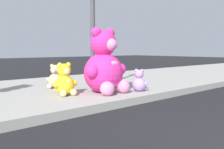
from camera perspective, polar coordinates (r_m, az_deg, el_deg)
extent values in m
cube|color=#9E9B93|center=(6.26, -15.98, -3.79)|extent=(28.00, 4.40, 0.15)
cylinder|color=#4C4C51|center=(6.06, -4.26, 12.01)|extent=(0.11, 0.11, 3.20)
sphere|color=#F22D93|center=(5.53, -1.88, 0.36)|extent=(0.84, 0.84, 0.84)
ellipsoid|color=pink|center=(5.31, 0.32, 0.15)|extent=(0.47, 0.20, 0.54)
sphere|color=#F22D93|center=(5.50, -1.90, 6.84)|extent=(0.55, 0.55, 0.55)
sphere|color=pink|center=(5.34, -0.19, 6.53)|extent=(0.25, 0.25, 0.25)
sphere|color=#F22D93|center=(5.65, -0.46, 9.04)|extent=(0.21, 0.21, 0.21)
sphere|color=#F22D93|center=(5.72, 1.75, 1.17)|extent=(0.26, 0.26, 0.26)
sphere|color=pink|center=(5.47, 2.43, -2.59)|extent=(0.29, 0.29, 0.29)
sphere|color=#F22D93|center=(5.39, -3.43, 9.20)|extent=(0.21, 0.21, 0.21)
sphere|color=#F22D93|center=(5.18, -4.32, 0.69)|extent=(0.26, 0.26, 0.26)
sphere|color=pink|center=(5.15, -1.06, -3.10)|extent=(0.29, 0.29, 0.29)
sphere|color=tan|center=(6.31, -12.20, -1.32)|extent=(0.35, 0.35, 0.35)
ellipsoid|color=beige|center=(6.20, -12.59, -1.46)|extent=(0.18, 0.20, 0.23)
sphere|color=tan|center=(6.29, -12.25, 1.04)|extent=(0.23, 0.23, 0.23)
sphere|color=beige|center=(6.20, -12.55, 0.84)|extent=(0.10, 0.10, 0.10)
sphere|color=tan|center=(6.26, -11.57, 1.87)|extent=(0.09, 0.09, 0.09)
sphere|color=tan|center=(6.22, -10.89, -1.16)|extent=(0.11, 0.11, 0.11)
sphere|color=beige|center=(6.16, -11.79, -2.57)|extent=(0.12, 0.12, 0.12)
sphere|color=tan|center=(6.31, -12.95, 1.87)|extent=(0.09, 0.09, 0.09)
sphere|color=tan|center=(6.33, -13.75, -1.10)|extent=(0.11, 0.11, 0.11)
sphere|color=beige|center=(6.22, -13.47, -2.52)|extent=(0.12, 0.12, 0.12)
sphere|color=#B28CD8|center=(5.74, 5.91, -2.16)|extent=(0.30, 0.30, 0.30)
ellipsoid|color=silver|center=(5.83, 6.38, -2.04)|extent=(0.11, 0.18, 0.20)
sphere|color=#B28CD8|center=(5.71, 5.93, 0.07)|extent=(0.20, 0.20, 0.20)
sphere|color=silver|center=(5.79, 6.30, 0.02)|extent=(0.09, 0.09, 0.09)
sphere|color=#B28CD8|center=(5.73, 5.32, 0.89)|extent=(0.08, 0.08, 0.08)
sphere|color=#B28CD8|center=(5.83, 4.82, -1.80)|extent=(0.09, 0.09, 0.09)
sphere|color=silver|center=(5.90, 5.73, -2.91)|extent=(0.10, 0.10, 0.10)
sphere|color=#B28CD8|center=(5.67, 6.56, 0.83)|extent=(0.08, 0.08, 0.08)
sphere|color=#B28CD8|center=(5.71, 7.36, -1.99)|extent=(0.09, 0.09, 0.09)
sphere|color=silver|center=(5.83, 7.19, -3.03)|extent=(0.10, 0.10, 0.10)
sphere|color=yellow|center=(5.31, -10.31, -2.30)|extent=(0.40, 0.40, 0.40)
ellipsoid|color=#F0DB80|center=(5.18, -9.63, -2.49)|extent=(0.23, 0.11, 0.26)
sphere|color=yellow|center=(5.28, -10.37, 0.93)|extent=(0.26, 0.26, 0.26)
sphere|color=#F0DB80|center=(5.18, -9.84, 0.67)|extent=(0.12, 0.12, 0.12)
sphere|color=yellow|center=(5.31, -9.49, 2.11)|extent=(0.10, 0.10, 0.10)
sphere|color=yellow|center=(5.34, -8.23, -1.89)|extent=(0.13, 0.13, 0.13)
sphere|color=#F0DB80|center=(5.23, -8.38, -3.86)|extent=(0.14, 0.14, 0.14)
sphere|color=yellow|center=(5.23, -11.30, 2.03)|extent=(0.10, 0.10, 0.10)
sphere|color=yellow|center=(5.18, -11.99, -2.19)|extent=(0.13, 0.13, 0.13)
sphere|color=#F0DB80|center=(5.13, -10.59, -4.07)|extent=(0.14, 0.14, 0.14)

